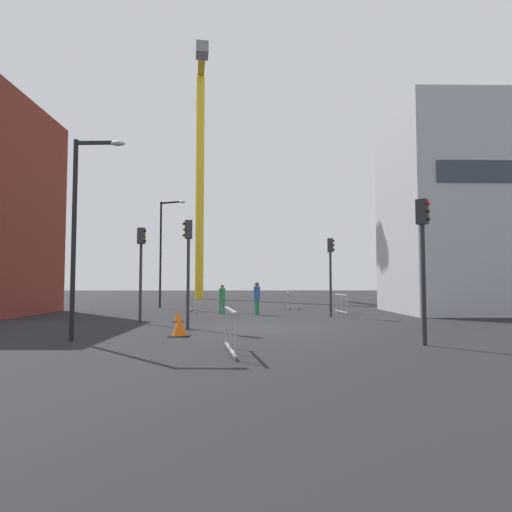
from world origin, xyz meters
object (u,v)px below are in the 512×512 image
(streetlamp_short, at_px, (81,220))
(traffic_light_far, at_px, (188,256))
(traffic_light_verge, at_px, (331,264))
(construction_crane, at_px, (200,149))
(pedestrian_walking, at_px, (222,297))
(streetlamp_tall, at_px, (164,245))
(traffic_light_island, at_px, (423,247))
(traffic_cone_orange, at_px, (178,317))
(traffic_cone_by_barrier, at_px, (180,326))
(traffic_light_median, at_px, (141,259))
(pedestrian_waiting, at_px, (257,296))

(streetlamp_short, height_order, traffic_light_far, streetlamp_short)
(streetlamp_short, xyz_separation_m, traffic_light_verge, (9.18, 9.25, -0.93))
(construction_crane, distance_m, pedestrian_walking, 27.97)
(streetlamp_tall, xyz_separation_m, traffic_light_island, (10.67, -18.28, -1.61))
(traffic_light_island, height_order, traffic_cone_orange, traffic_light_island)
(traffic_cone_by_barrier, bearing_deg, streetlamp_short, -156.93)
(traffic_light_island, height_order, pedestrian_walking, traffic_light_island)
(traffic_light_median, relative_size, traffic_cone_by_barrier, 6.10)
(streetlamp_short, bearing_deg, traffic_cone_by_barrier, 23.07)
(traffic_light_far, bearing_deg, pedestrian_walking, 83.89)
(traffic_light_median, distance_m, traffic_cone_by_barrier, 5.80)
(pedestrian_waiting, bearing_deg, streetlamp_tall, 134.01)
(construction_crane, bearing_deg, traffic_light_verge, -69.43)
(traffic_cone_by_barrier, bearing_deg, traffic_light_verge, 51.62)
(pedestrian_walking, height_order, traffic_cone_by_barrier, pedestrian_walking)
(traffic_light_verge, xyz_separation_m, pedestrian_waiting, (-3.71, 1.49, -1.65))
(pedestrian_waiting, bearing_deg, traffic_cone_by_barrier, -105.62)
(construction_crane, relative_size, traffic_light_median, 6.14)
(streetlamp_tall, relative_size, traffic_light_far, 1.78)
(construction_crane, bearing_deg, traffic_light_median, -88.66)
(construction_crane, distance_m, traffic_light_island, 39.32)
(streetlamp_short, bearing_deg, pedestrian_waiting, 63.02)
(construction_crane, height_order, traffic_cone_by_barrier, construction_crane)
(streetlamp_short, xyz_separation_m, traffic_cone_orange, (1.90, 6.48, -3.38))
(streetlamp_tall, height_order, pedestrian_waiting, streetlamp_tall)
(traffic_light_far, relative_size, traffic_light_median, 1.00)
(traffic_light_far, distance_m, traffic_light_verge, 8.60)
(pedestrian_walking, distance_m, traffic_cone_by_barrier, 10.21)
(traffic_light_far, xyz_separation_m, traffic_cone_by_barrier, (0.07, -2.37, -2.43))
(streetlamp_tall, xyz_separation_m, streetlamp_short, (0.81, -17.23, -0.72))
(traffic_light_median, relative_size, pedestrian_walking, 2.52)
(streetlamp_tall, xyz_separation_m, pedestrian_walking, (4.37, -5.88, -3.39))
(traffic_light_far, xyz_separation_m, traffic_cone_orange, (-0.82, 2.91, -2.52))
(traffic_light_median, bearing_deg, construction_crane, 91.34)
(traffic_light_far, height_order, traffic_light_median, traffic_light_far)
(traffic_cone_orange, bearing_deg, streetlamp_short, -106.37)
(traffic_light_verge, bearing_deg, traffic_cone_by_barrier, -128.38)
(traffic_light_median, relative_size, traffic_cone_orange, 8.55)
(streetlamp_tall, distance_m, traffic_cone_orange, 11.83)
(streetlamp_tall, relative_size, traffic_light_verge, 1.84)
(streetlamp_short, distance_m, traffic_cone_orange, 7.55)
(construction_crane, distance_m, streetlamp_short, 36.70)
(traffic_light_far, bearing_deg, traffic_cone_by_barrier, -88.31)
(streetlamp_short, relative_size, traffic_light_island, 1.49)
(traffic_light_verge, xyz_separation_m, traffic_cone_by_barrier, (-6.38, -8.06, -2.36))
(traffic_light_verge, distance_m, traffic_cone_by_barrier, 10.54)
(traffic_light_far, bearing_deg, construction_crane, 95.55)
(traffic_light_far, relative_size, traffic_cone_orange, 8.57)
(streetlamp_tall, bearing_deg, traffic_light_verge, -38.63)
(construction_crane, bearing_deg, streetlamp_short, -89.54)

